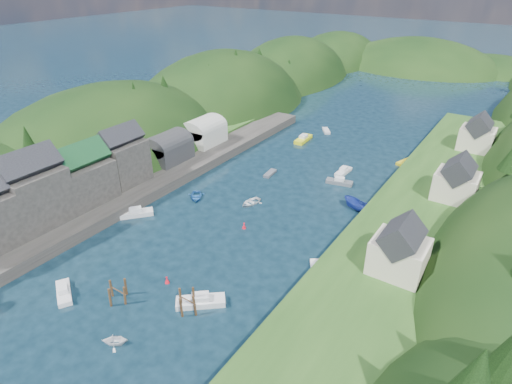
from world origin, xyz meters
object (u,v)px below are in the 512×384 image
Objects in this scene: piling_cluster_near at (118,293)px; channel_buoy_near at (167,280)px; channel_buoy_far at (244,226)px; piling_cluster_far at (188,304)px.

piling_cluster_near is 6.74m from channel_buoy_near.
channel_buoy_near and channel_buoy_far have the same top height.
channel_buoy_far is at bearing 87.03° from channel_buoy_near.
piling_cluster_near is 9.73m from piling_cluster_far.
piling_cluster_near is 23.84m from channel_buoy_far.
channel_buoy_near is (2.86, 6.07, -0.65)m from piling_cluster_near.
piling_cluster_near reaches higher than channel_buoy_near.
piling_cluster_far is 6.75m from channel_buoy_near.
piling_cluster_far reaches higher than channel_buoy_far.
channel_buoy_near is at bearing 157.79° from piling_cluster_far.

